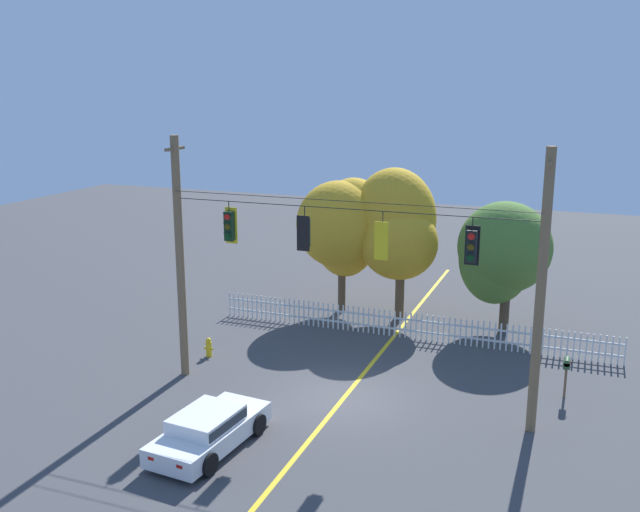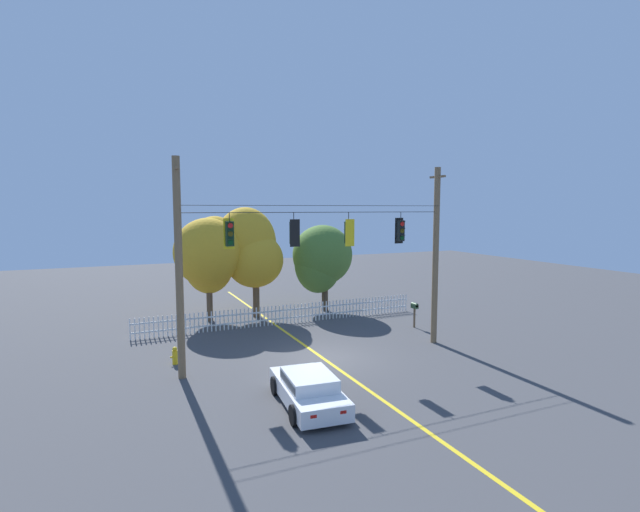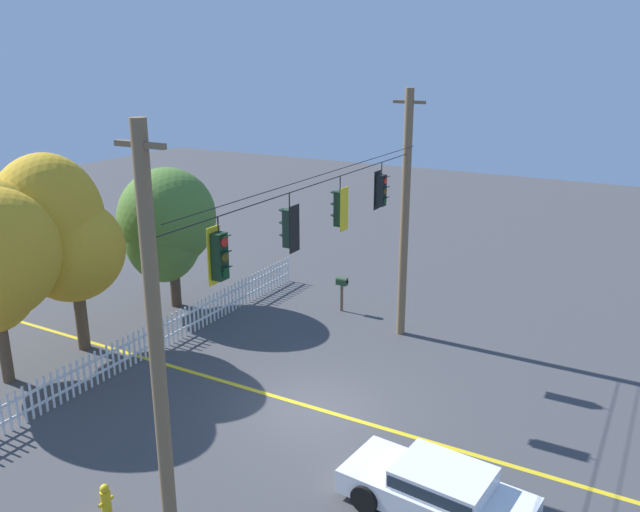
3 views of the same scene
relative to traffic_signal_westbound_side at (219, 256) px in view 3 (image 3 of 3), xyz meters
name	(u,v)px [view 3 (image 3 of 3)]	position (x,y,z in m)	size (l,w,h in m)	color
ground	(317,409)	(4.02, -0.01, -5.56)	(80.00, 80.00, 0.00)	#424244
lane_centerline_stripe	(317,409)	(4.02, -0.01, -5.55)	(0.16, 36.00, 0.01)	gold
signal_support_span	(317,262)	(4.02, -0.01, -1.24)	(12.25, 1.10, 8.49)	brown
traffic_signal_westbound_side	(219,256)	(0.00, 0.00, 0.00)	(0.43, 0.38, 1.44)	black
traffic_signal_northbound_primary	(290,228)	(2.70, -0.02, -0.02)	(0.43, 0.38, 1.42)	black
traffic_signal_southbound_primary	(340,209)	(5.26, -0.02, -0.06)	(0.43, 0.38, 1.49)	black
traffic_signal_eastbound_side	(381,190)	(7.97, 0.00, -0.04)	(0.43, 0.38, 1.46)	black
white_picket_fence	(157,337)	(4.60, 6.46, -5.01)	(16.44, 0.06, 1.09)	white
autumn_maple_mid	(58,234)	(3.28, 9.06, -1.52)	(3.97, 3.71, 6.62)	brown
autumn_oak_far_east	(166,224)	(7.85, 8.76, -2.15)	(3.84, 3.56, 5.50)	#473828
parked_car	(438,489)	(1.51, -4.40, -4.96)	(2.15, 4.21, 1.15)	white
fire_hydrant	(106,500)	(-2.01, 1.78, -5.19)	(0.38, 0.22, 0.75)	gold
roadside_mailbox	(342,283)	(10.84, 2.79, -4.43)	(0.25, 0.44, 1.38)	brown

